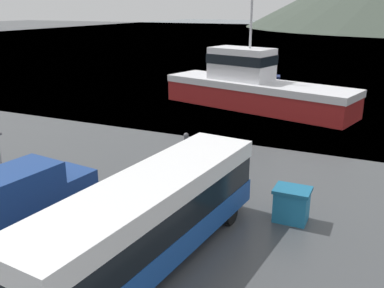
# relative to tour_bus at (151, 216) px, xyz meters

# --- Properties ---
(water_surface) EXTENTS (240.00, 240.00, 0.00)m
(water_surface) POSITION_rel_tour_bus_xyz_m (2.29, 134.02, -1.76)
(water_surface) COLOR slate
(water_surface) RESTS_ON ground
(tour_bus) EXTENTS (3.62, 11.23, 3.10)m
(tour_bus) POSITION_rel_tour_bus_xyz_m (0.00, 0.00, 0.00)
(tour_bus) COLOR #194799
(tour_bus) RESTS_ON ground
(delivery_van) EXTENTS (2.71, 6.15, 2.42)m
(delivery_van) POSITION_rel_tour_bus_xyz_m (-6.07, 0.14, -0.48)
(delivery_van) COLOR navy
(delivery_van) RESTS_ON ground
(fishing_boat) EXTENTS (17.36, 8.21, 10.23)m
(fishing_boat) POSITION_rel_tour_bus_xyz_m (-3.80, 24.09, 0.11)
(fishing_boat) COLOR maroon
(fishing_boat) RESTS_ON water_surface
(storage_bin) EXTENTS (1.46, 1.17, 1.42)m
(storage_bin) POSITION_rel_tour_bus_xyz_m (3.68, 5.03, -1.03)
(storage_bin) COLOR teal
(storage_bin) RESTS_ON ground
(small_boat) EXTENTS (7.74, 3.60, 0.76)m
(small_boat) POSITION_rel_tour_bus_xyz_m (-8.43, 36.89, -1.37)
(small_boat) COLOR #19234C
(small_boat) RESTS_ON water_surface
(mooring_bollard) EXTENTS (0.34, 0.34, 0.66)m
(mooring_bollard) POSITION_rel_tour_bus_xyz_m (-4.79, 12.72, -1.41)
(mooring_bollard) COLOR #4C4C51
(mooring_bollard) RESTS_ON ground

